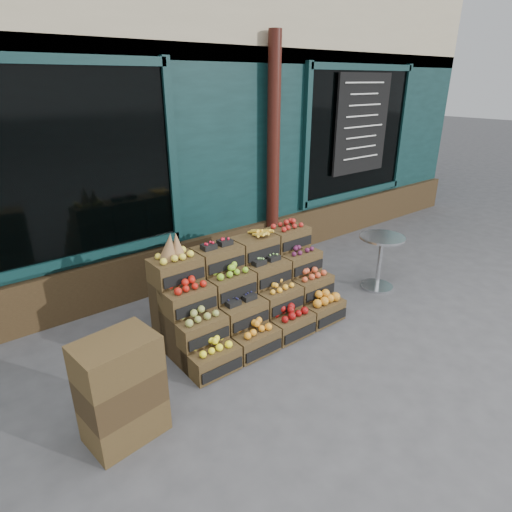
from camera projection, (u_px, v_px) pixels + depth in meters
ground at (312, 346)px, 4.50m from camera, size 60.00×60.00×0.00m
shop_facade at (103, 92)px, 7.27m from camera, size 12.00×6.24×4.80m
crate_display at (248, 297)px, 4.71m from camera, size 1.99×0.98×1.24m
spare_crates at (121, 390)px, 3.22m from camera, size 0.62×0.46×0.87m
bistro_table at (380, 256)px, 5.60m from camera, size 0.58×0.58×0.73m
shopkeeper at (79, 215)px, 5.41m from camera, size 0.83×0.64×2.02m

